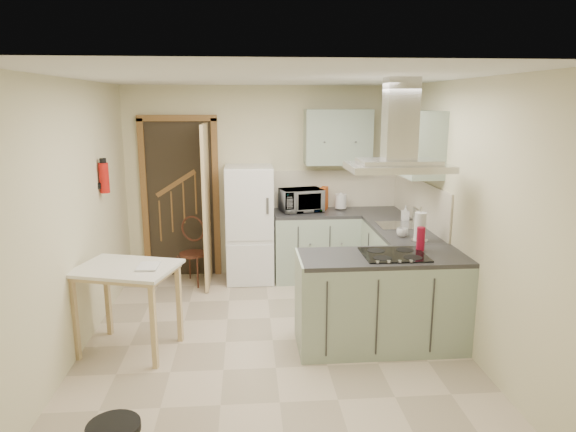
{
  "coord_description": "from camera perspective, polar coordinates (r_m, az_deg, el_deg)",
  "views": [
    {
      "loc": [
        -0.23,
        -4.65,
        2.29
      ],
      "look_at": [
        0.19,
        0.45,
        1.15
      ],
      "focal_mm": 32.0,
      "sensor_mm": 36.0,
      "label": 1
    }
  ],
  "objects": [
    {
      "name": "red_bottle",
      "position": [
        5.06,
        14.53,
        -2.48
      ],
      "size": [
        0.09,
        0.09,
        0.23
      ],
      "primitive_type": "cylinder",
      "rotation": [
        0.0,
        0.0,
        0.22
      ],
      "color": "maroon",
      "rests_on": "peninsula"
    },
    {
      "name": "wall_cabinet_back",
      "position": [
        6.69,
        5.55,
        8.73
      ],
      "size": [
        0.85,
        0.35,
        0.7
      ],
      "primitive_type": "cube",
      "color": "#9EB2A0",
      "rests_on": "back_wall"
    },
    {
      "name": "paper_towel",
      "position": [
        5.39,
        14.48,
        -1.12
      ],
      "size": [
        0.14,
        0.14,
        0.3
      ],
      "primitive_type": "cylinder",
      "rotation": [
        0.0,
        0.0,
        -0.21
      ],
      "color": "silver",
      "rests_on": "counter_right"
    },
    {
      "name": "back_wall",
      "position": [
        6.83,
        -2.7,
        3.79
      ],
      "size": [
        3.6,
        0.0,
        3.6
      ],
      "primitive_type": "plane",
      "rotation": [
        1.57,
        0.0,
        0.0
      ],
      "color": "beige",
      "rests_on": "floor"
    },
    {
      "name": "extractor_hood",
      "position": [
        4.71,
        12.14,
        5.32
      ],
      "size": [
        0.9,
        0.55,
        0.1
      ],
      "primitive_type": "cube",
      "color": "silver",
      "rests_on": "ceiling"
    },
    {
      "name": "floor",
      "position": [
        5.19,
        -1.72,
        -13.64
      ],
      "size": [
        4.2,
        4.2,
        0.0
      ],
      "primitive_type": "plane",
      "color": "#C5B399",
      "rests_on": "ground"
    },
    {
      "name": "book",
      "position": [
        4.84,
        -16.39,
        -4.9
      ],
      "size": [
        0.19,
        0.26,
        0.11
      ],
      "primitive_type": "imported",
      "rotation": [
        0.0,
        0.0,
        -0.03
      ],
      "color": "#A6374D",
      "rests_on": "drop_leaf_table"
    },
    {
      "name": "drop_leaf_table",
      "position": [
        5.06,
        -17.26,
        -9.82
      ],
      "size": [
        1.03,
        0.88,
        0.83
      ],
      "primitive_type": "cube",
      "rotation": [
        0.0,
        0.0,
        -0.29
      ],
      "color": "tan",
      "rests_on": "floor"
    },
    {
      "name": "soap_bottle",
      "position": [
        6.29,
        12.91,
        0.29
      ],
      "size": [
        0.08,
        0.08,
        0.18
      ],
      "primitive_type": "imported",
      "rotation": [
        0.0,
        0.0,
        -0.03
      ],
      "color": "silver",
      "rests_on": "counter_right"
    },
    {
      "name": "bentwood_chair",
      "position": [
        6.68,
        -10.52,
        -4.18
      ],
      "size": [
        0.46,
        0.46,
        0.78
      ],
      "primitive_type": "cube",
      "rotation": [
        0.0,
        0.0,
        -0.43
      ],
      "color": "#51301B",
      "rests_on": "floor"
    },
    {
      "name": "hob",
      "position": [
        4.87,
        11.7,
        -4.22
      ],
      "size": [
        0.58,
        0.5,
        0.01
      ],
      "primitive_type": "cube",
      "color": "black",
      "rests_on": "peninsula"
    },
    {
      "name": "fire_extinguisher",
      "position": [
        5.81,
        -19.75,
        4.0
      ],
      "size": [
        0.1,
        0.1,
        0.32
      ],
      "primitive_type": "cylinder",
      "color": "#B2140F",
      "rests_on": "left_wall"
    },
    {
      "name": "wall_cabinet_right",
      "position": [
        5.82,
        14.05,
        7.85
      ],
      "size": [
        0.35,
        0.9,
        0.7
      ],
      "primitive_type": "cube",
      "color": "#9EB2A0",
      "rests_on": "right_wall"
    },
    {
      "name": "splashback",
      "position": [
        6.94,
        5.28,
        3.05
      ],
      "size": [
        1.68,
        0.02,
        0.5
      ],
      "primitive_type": "cube",
      "color": "beige",
      "rests_on": "counter_back"
    },
    {
      "name": "cereal_box",
      "position": [
        6.78,
        4.0,
        1.97
      ],
      "size": [
        0.14,
        0.21,
        0.3
      ],
      "primitive_type": "cube",
      "rotation": [
        0.0,
        0.0,
        -0.36
      ],
      "color": "#DE571A",
      "rests_on": "counter_back"
    },
    {
      "name": "peninsula",
      "position": [
        4.99,
        10.35,
        -9.28
      ],
      "size": [
        1.55,
        0.65,
        0.9
      ],
      "primitive_type": "cube",
      "color": "#9EB2A0",
      "rests_on": "floor"
    },
    {
      "name": "microwave",
      "position": [
        6.65,
        1.49,
        1.78
      ],
      "size": [
        0.59,
        0.46,
        0.29
      ],
      "primitive_type": "imported",
      "rotation": [
        0.0,
        0.0,
        0.21
      ],
      "color": "black",
      "rests_on": "counter_back"
    },
    {
      "name": "left_wall",
      "position": [
        5.02,
        -22.8,
        -0.4
      ],
      "size": [
        0.0,
        4.2,
        4.2
      ],
      "primitive_type": "plane",
      "rotation": [
        1.57,
        0.0,
        1.57
      ],
      "color": "beige",
      "rests_on": "floor"
    },
    {
      "name": "counter_back",
      "position": [
        6.77,
        3.07,
        -3.24
      ],
      "size": [
        1.08,
        0.6,
        0.9
      ],
      "primitive_type": "cube",
      "color": "#9EB2A0",
      "rests_on": "floor"
    },
    {
      "name": "fridge",
      "position": [
        6.63,
        -4.29,
        -0.9
      ],
      "size": [
        0.6,
        0.6,
        1.5
      ],
      "primitive_type": "cube",
      "color": "white",
      "rests_on": "floor"
    },
    {
      "name": "kettle",
      "position": [
        6.8,
        5.87,
        1.66
      ],
      "size": [
        0.2,
        0.2,
        0.22
      ],
      "primitive_type": "cylinder",
      "rotation": [
        0.0,
        0.0,
        0.39
      ],
      "color": "silver",
      "rests_on": "counter_back"
    },
    {
      "name": "right_wall",
      "position": [
        5.18,
        18.5,
        0.31
      ],
      "size": [
        0.0,
        4.2,
        4.2
      ],
      "primitive_type": "plane",
      "rotation": [
        1.57,
        0.0,
        -1.57
      ],
      "color": "beige",
      "rests_on": "floor"
    },
    {
      "name": "cup",
      "position": [
        5.54,
        12.58,
        -1.8
      ],
      "size": [
        0.14,
        0.14,
        0.09
      ],
      "primitive_type": "imported",
      "rotation": [
        0.0,
        0.0,
        0.17
      ],
      "color": "silver",
      "rests_on": "counter_right"
    },
    {
      "name": "sink",
      "position": [
        6.02,
        12.15,
        -1.02
      ],
      "size": [
        0.45,
        0.4,
        0.01
      ],
      "primitive_type": "cube",
      "color": "silver",
      "rests_on": "counter_right"
    },
    {
      "name": "ceiling",
      "position": [
        4.66,
        -1.92,
        15.13
      ],
      "size": [
        4.2,
        4.2,
        0.0
      ],
      "primitive_type": "plane",
      "rotation": [
        3.14,
        0.0,
        0.0
      ],
      "color": "silver",
      "rests_on": "back_wall"
    },
    {
      "name": "counter_right",
      "position": [
        6.3,
        11.51,
        -4.68
      ],
      "size": [
        0.6,
        1.95,
        0.9
      ],
      "primitive_type": "cube",
      "color": "#9EB2A0",
      "rests_on": "floor"
    },
    {
      "name": "doorway",
      "position": [
        6.89,
        -11.86,
        1.92
      ],
      "size": [
        1.1,
        0.12,
        2.1
      ],
      "primitive_type": "cube",
      "color": "brown",
      "rests_on": "floor"
    }
  ]
}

